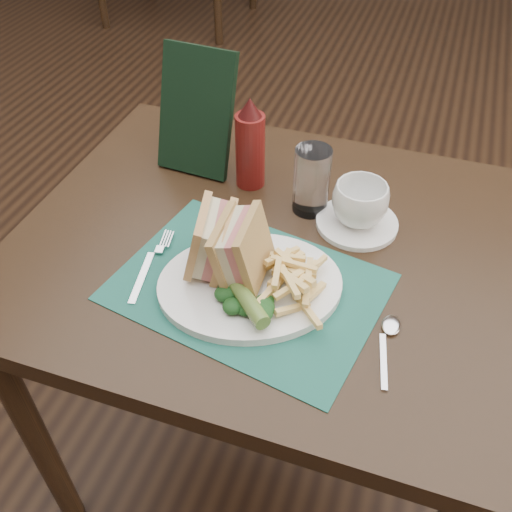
{
  "coord_description": "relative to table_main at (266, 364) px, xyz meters",
  "views": [
    {
      "loc": [
        0.23,
        -1.23,
        1.43
      ],
      "look_at": [
        0.01,
        -0.6,
        0.8
      ],
      "focal_mm": 40.0,
      "sensor_mm": 36.0,
      "label": 1
    }
  ],
  "objects": [
    {
      "name": "floor",
      "position": [
        0.0,
        0.5,
        -0.38
      ],
      "size": [
        7.0,
        7.0,
        0.0
      ],
      "primitive_type": "plane",
      "color": "black",
      "rests_on": "ground"
    },
    {
      "name": "table_main",
      "position": [
        0.0,
        0.0,
        0.0
      ],
      "size": [
        0.9,
        0.75,
        0.75
      ],
      "primitive_type": null,
      "color": "black",
      "rests_on": "ground"
    },
    {
      "name": "placemat",
      "position": [
        0.01,
        -0.12,
        0.38
      ],
      "size": [
        0.47,
        0.37,
        0.0
      ],
      "primitive_type": "cube",
      "rotation": [
        0.0,
        0.0,
        -0.19
      ],
      "color": "#1C594C",
      "rests_on": "table_main"
    },
    {
      "name": "plate",
      "position": [
        0.01,
        -0.13,
        0.38
      ],
      "size": [
        0.37,
        0.34,
        0.01
      ],
      "primitive_type": null,
      "rotation": [
        0.0,
        0.0,
        0.42
      ],
      "color": "white",
      "rests_on": "placemat"
    },
    {
      "name": "sandwich_half_a",
      "position": [
        -0.08,
        -0.11,
        0.45
      ],
      "size": [
        0.1,
        0.13,
        0.11
      ],
      "primitive_type": null,
      "rotation": [
        0.0,
        0.24,
        0.24
      ],
      "color": "tan",
      "rests_on": "plate"
    },
    {
      "name": "sandwich_half_b",
      "position": [
        -0.03,
        -0.12,
        0.45
      ],
      "size": [
        0.08,
        0.12,
        0.11
      ],
      "primitive_type": null,
      "rotation": [
        0.0,
        -0.24,
        0.05
      ],
      "color": "tan",
      "rests_on": "plate"
    },
    {
      "name": "kale_garnish",
      "position": [
        0.02,
        -0.18,
        0.41
      ],
      "size": [
        0.11,
        0.08,
        0.03
      ],
      "primitive_type": null,
      "color": "#133515",
      "rests_on": "plate"
    },
    {
      "name": "pickle_spear",
      "position": [
        0.02,
        -0.18,
        0.41
      ],
      "size": [
        0.1,
        0.1,
        0.03
      ],
      "primitive_type": "cylinder",
      "rotation": [
        1.54,
        0.0,
        0.8
      ],
      "color": "#4F6E2A",
      "rests_on": "plate"
    },
    {
      "name": "fries_pile",
      "position": [
        0.07,
        -0.12,
        0.42
      ],
      "size": [
        0.18,
        0.2,
        0.05
      ],
      "primitive_type": null,
      "color": "#F9D57C",
      "rests_on": "plate"
    },
    {
      "name": "fork",
      "position": [
        -0.17,
        -0.13,
        0.38
      ],
      "size": [
        0.07,
        0.17,
        0.01
      ],
      "primitive_type": null,
      "rotation": [
        0.0,
        0.0,
        0.19
      ],
      "color": "silver",
      "rests_on": "placemat"
    },
    {
      "name": "spoon",
      "position": [
        0.24,
        -0.18,
        0.38
      ],
      "size": [
        0.06,
        0.15,
        0.01
      ],
      "primitive_type": null,
      "rotation": [
        0.0,
        0.0,
        0.19
      ],
      "color": "silver",
      "rests_on": "table_main"
    },
    {
      "name": "saucer",
      "position": [
        0.14,
        0.09,
        0.38
      ],
      "size": [
        0.19,
        0.19,
        0.01
      ],
      "primitive_type": "cylinder",
      "rotation": [
        0.0,
        0.0,
        0.36
      ],
      "color": "white",
      "rests_on": "table_main"
    },
    {
      "name": "coffee_cup",
      "position": [
        0.14,
        0.09,
        0.42
      ],
      "size": [
        0.14,
        0.14,
        0.08
      ],
      "primitive_type": "imported",
      "rotation": [
        0.0,
        0.0,
        1.04
      ],
      "color": "white",
      "rests_on": "saucer"
    },
    {
      "name": "drinking_glass",
      "position": [
        0.05,
        0.11,
        0.44
      ],
      "size": [
        0.07,
        0.07,
        0.13
      ],
      "primitive_type": "cylinder",
      "rotation": [
        0.0,
        0.0,
        -0.05
      ],
      "color": "white",
      "rests_on": "table_main"
    },
    {
      "name": "ketchup_bottle",
      "position": [
        -0.09,
        0.15,
        0.47
      ],
      "size": [
        0.07,
        0.07,
        0.19
      ],
      "primitive_type": null,
      "rotation": [
        0.0,
        0.0,
        0.28
      ],
      "color": "#5C110F",
      "rests_on": "table_main"
    },
    {
      "name": "check_presenter",
      "position": [
        -0.21,
        0.18,
        0.5
      ],
      "size": [
        0.16,
        0.1,
        0.24
      ],
      "primitive_type": "cube",
      "rotation": [
        -0.31,
        0.0,
        -0.07
      ],
      "color": "black",
      "rests_on": "table_main"
    }
  ]
}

